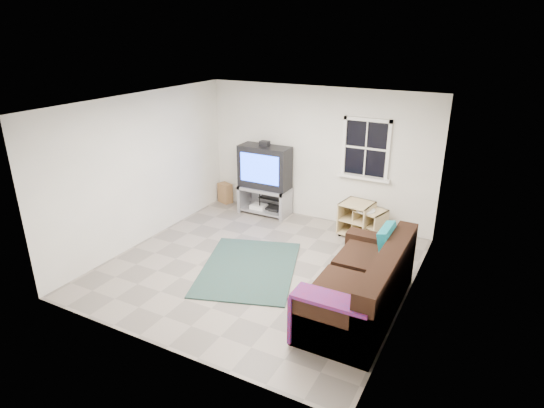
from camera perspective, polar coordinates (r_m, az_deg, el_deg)
The scene contains 8 objects.
room at distance 8.48m, azimuth 11.65°, elevation 6.38°, with size 4.60×4.62×4.60m.
tv_unit at distance 9.15m, azimuth -0.89°, elevation 3.74°, with size 1.03×0.52×1.52m.
av_rack at distance 9.28m, azimuth 0.18°, elevation 1.40°, with size 0.50×0.37×1.01m.
side_table_left at distance 8.50m, azimuth 10.65°, elevation -1.64°, with size 0.60×0.60×0.63m.
side_table_right at distance 8.45m, azimuth 12.27°, elevation -2.10°, with size 0.59×0.59×0.56m.
sofa at distance 6.26m, azimuth 11.22°, elevation -10.20°, with size 1.00×2.26×1.03m.
shag_rug at distance 7.32m, azimuth -2.94°, elevation -8.04°, with size 1.44×1.98×0.02m, color #321F16.
paper_bag at distance 9.99m, azimuth -5.89°, elevation 1.39°, with size 0.30×0.19×0.43m, color #936542.
Camera 1 is at (3.21, -5.62, 3.60)m, focal length 30.00 mm.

